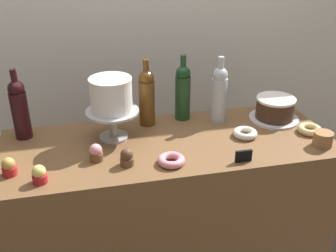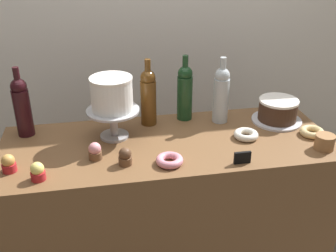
# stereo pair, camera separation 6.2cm
# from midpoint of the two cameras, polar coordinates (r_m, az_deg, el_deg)

# --- Properties ---
(back_wall) EXTENTS (6.00, 0.05, 2.60)m
(back_wall) POSITION_cam_midpoint_polar(r_m,az_deg,el_deg) (2.47, -5.30, 15.38)
(back_wall) COLOR silver
(back_wall) RESTS_ON ground_plane
(display_counter) EXTENTS (1.49, 0.57, 0.91)m
(display_counter) POSITION_cam_midpoint_polar(r_m,az_deg,el_deg) (2.06, -0.88, -13.42)
(display_counter) COLOR brown
(display_counter) RESTS_ON ground_plane
(cake_stand_pedestal) EXTENTS (0.24, 0.24, 0.14)m
(cake_stand_pedestal) POSITION_cam_midpoint_polar(r_m,az_deg,el_deg) (1.81, -8.82, 0.95)
(cake_stand_pedestal) COLOR #B2B2B7
(cake_stand_pedestal) RESTS_ON display_counter
(white_layer_cake) EXTENTS (0.19, 0.19, 0.15)m
(white_layer_cake) POSITION_cam_midpoint_polar(r_m,az_deg,el_deg) (1.77, -9.09, 4.43)
(white_layer_cake) COLOR white
(white_layer_cake) RESTS_ON cake_stand_pedestal
(silver_serving_platter) EXTENTS (0.24, 0.24, 0.01)m
(silver_serving_platter) POSITION_cam_midpoint_polar(r_m,az_deg,el_deg) (2.07, 13.97, 1.05)
(silver_serving_platter) COLOR silver
(silver_serving_platter) RESTS_ON display_counter
(chocolate_round_cake) EXTENTS (0.19, 0.19, 0.11)m
(chocolate_round_cake) POSITION_cam_midpoint_polar(r_m,az_deg,el_deg) (2.04, 14.14, 2.52)
(chocolate_round_cake) COLOR #3D2619
(chocolate_round_cake) RESTS_ON silver_serving_platter
(wine_bottle_green) EXTENTS (0.08, 0.08, 0.33)m
(wine_bottle_green) POSITION_cam_midpoint_polar(r_m,az_deg,el_deg) (1.97, 1.21, 4.95)
(wine_bottle_green) COLOR #193D1E
(wine_bottle_green) RESTS_ON display_counter
(wine_bottle_amber) EXTENTS (0.08, 0.08, 0.33)m
(wine_bottle_amber) POSITION_cam_midpoint_polar(r_m,az_deg,el_deg) (1.91, -3.96, 4.21)
(wine_bottle_amber) COLOR #5B3814
(wine_bottle_amber) RESTS_ON display_counter
(wine_bottle_clear) EXTENTS (0.08, 0.08, 0.33)m
(wine_bottle_clear) POSITION_cam_midpoint_polar(r_m,az_deg,el_deg) (1.95, 6.38, 4.66)
(wine_bottle_clear) COLOR #B2BCC1
(wine_bottle_clear) RESTS_ON display_counter
(wine_bottle_dark_red) EXTENTS (0.08, 0.08, 0.33)m
(wine_bottle_dark_red) POSITION_cam_midpoint_polar(r_m,az_deg,el_deg) (1.91, -21.22, 2.37)
(wine_bottle_dark_red) COLOR black
(wine_bottle_dark_red) RESTS_ON display_counter
(cupcake_strawberry) EXTENTS (0.06, 0.06, 0.07)m
(cupcake_strawberry) POSITION_cam_midpoint_polar(r_m,az_deg,el_deg) (1.68, -11.23, -3.77)
(cupcake_strawberry) COLOR brown
(cupcake_strawberry) RESTS_ON display_counter
(cupcake_caramel) EXTENTS (0.06, 0.06, 0.07)m
(cupcake_caramel) POSITION_cam_midpoint_polar(r_m,az_deg,el_deg) (1.68, -22.66, -5.41)
(cupcake_caramel) COLOR red
(cupcake_caramel) RESTS_ON display_counter
(cupcake_lemon) EXTENTS (0.06, 0.06, 0.07)m
(cupcake_lemon) POSITION_cam_midpoint_polar(r_m,az_deg,el_deg) (1.60, -18.88, -6.55)
(cupcake_lemon) COLOR red
(cupcake_lemon) RESTS_ON display_counter
(cupcake_chocolate) EXTENTS (0.06, 0.06, 0.07)m
(cupcake_chocolate) POSITION_cam_midpoint_polar(r_m,az_deg,el_deg) (1.63, -6.95, -4.48)
(cupcake_chocolate) COLOR brown
(cupcake_chocolate) RESTS_ON display_counter
(donut_glazed) EXTENTS (0.11, 0.11, 0.03)m
(donut_glazed) POSITION_cam_midpoint_polar(r_m,az_deg,el_deg) (1.98, 18.64, -0.46)
(donut_glazed) COLOR #E0C17F
(donut_glazed) RESTS_ON display_counter
(donut_sugar) EXTENTS (0.11, 0.11, 0.03)m
(donut_sugar) POSITION_cam_midpoint_polar(r_m,az_deg,el_deg) (1.87, 9.97, -1.03)
(donut_sugar) COLOR silver
(donut_sugar) RESTS_ON display_counter
(donut_pink) EXTENTS (0.11, 0.11, 0.03)m
(donut_pink) POSITION_cam_midpoint_polar(r_m,az_deg,el_deg) (1.63, -0.61, -4.89)
(donut_pink) COLOR pink
(donut_pink) RESTS_ON display_counter
(cookie_stack) EXTENTS (0.08, 0.08, 0.07)m
(cookie_stack) POSITION_cam_midpoint_polar(r_m,az_deg,el_deg) (1.87, 20.28, -1.77)
(cookie_stack) COLOR olive
(cookie_stack) RESTS_ON display_counter
(price_sign_chalkboard) EXTENTS (0.07, 0.01, 0.05)m
(price_sign_chalkboard) POSITION_cam_midpoint_polar(r_m,az_deg,el_deg) (1.67, 9.65, -4.25)
(price_sign_chalkboard) COLOR black
(price_sign_chalkboard) RESTS_ON display_counter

